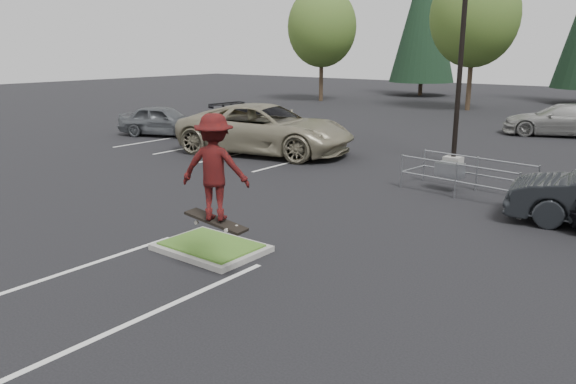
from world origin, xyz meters
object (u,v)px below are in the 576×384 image
Objects in this scene: cart_corral at (454,170)px; car_l_grey at (163,121)px; skateboarder at (214,168)px; light_pole at (462,37)px; decid_a at (322,30)px; car_l_black at (267,124)px; car_far_silver at (564,120)px; decid_b at (474,19)px; conif_a at (425,13)px; car_l_tan at (264,129)px.

car_l_grey is (-15.58, 1.90, 0.08)m from cart_corral.
skateboarder is 18.38m from car_l_grey.
skateboarder is (0.70, -13.00, -2.42)m from light_pole.
light_pole is at bearing -113.73° from skateboarder.
decid_a is 21.59m from car_l_black.
skateboarder is at bearing -88.67° from cart_corral.
car_l_black is 14.59m from car_far_silver.
decid_a is 0.92× the size of decid_b.
conif_a is 29.81m from car_l_black.
cart_corral is 0.71× the size of car_far_silver.
skateboarder is 0.36× the size of car_l_black.
decid_b is 22.54m from car_l_grey.
decid_a is 1.24× the size of car_l_tan.
car_l_grey is (-5.43, -1.51, -0.11)m from car_l_black.
light_pole is 19.70m from decid_b.
light_pole is at bearing -62.62° from conif_a.
car_l_black is (-8.57, -0.54, -3.70)m from light_pole.
cart_corral is at bearing -63.28° from conif_a.
decid_b is 21.74m from car_l_tan.
light_pole is 25.86m from decid_a.
car_l_tan is 2.60m from car_l_black.
car_far_silver is at bearing -39.80° from car_l_black.
conif_a is 44.01m from skateboarder.
conif_a reaches higher than car_l_grey.
car_far_silver is at bearing 81.36° from light_pole.
decid_b reaches higher than cart_corral.
conif_a reaches higher than decid_a.
cart_corral is (1.58, -3.95, -3.90)m from light_pole.
car_l_black is 1.09× the size of car_far_silver.
light_pole is 2.33× the size of car_l_grey.
car_l_grey is (-7.00, 0.56, -0.26)m from car_l_tan.
car_l_grey is at bearing -171.65° from light_pole.
decid_a is 2.33× the size of cart_corral.
skateboarder is at bearing -139.42° from car_l_black.
light_pole is 1.05× the size of decid_b.
cart_corral is 13.95m from car_far_silver.
car_l_black is (-10.15, 3.41, 0.20)m from cart_corral.
decid_a reaches higher than car_l_black.
decid_b is 0.74× the size of conif_a.
car_l_black is at bearing -96.80° from car_l_grey.
decid_a reaches higher than car_far_silver.
light_pole is 5.77m from cart_corral.
conif_a is 32.10m from car_l_tan.
light_pole reaches higher than car_l_black.
conif_a is at bearing 123.64° from cart_corral.
skateboarder is at bearing -77.12° from decid_b.
car_l_black is at bearing -176.40° from light_pole.
light_pole reaches higher than car_l_tan.
decid_a is 0.69× the size of conif_a.
skateboarder is at bearing -21.24° from car_far_silver.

